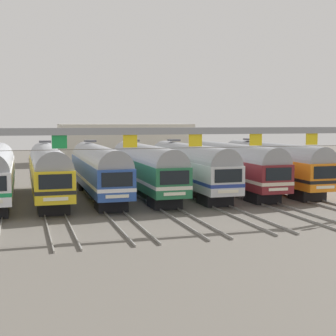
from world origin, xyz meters
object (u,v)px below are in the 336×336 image
(commuter_train_silver, at_px, (190,166))
(commuter_train_orange, at_px, (272,164))
(commuter_train_blue, at_px, (98,168))
(commuter_train_maroon, at_px, (232,165))
(catenary_gantry, at_px, (195,143))
(commuter_train_green, at_px, (145,167))
(commuter_train_yellow, at_px, (48,170))

(commuter_train_silver, distance_m, commuter_train_orange, 8.69)
(commuter_train_blue, relative_size, commuter_train_maroon, 1.00)
(commuter_train_blue, distance_m, catenary_gantry, 14.45)
(commuter_train_orange, bearing_deg, commuter_train_green, 180.00)
(commuter_train_orange, height_order, catenary_gantry, catenary_gantry)
(catenary_gantry, bearing_deg, commuter_train_orange, 46.00)
(commuter_train_yellow, distance_m, commuter_train_orange, 21.72)
(commuter_train_maroon, relative_size, commuter_train_orange, 1.00)
(commuter_train_maroon, height_order, catenary_gantry, catenary_gantry)
(commuter_train_silver, height_order, catenary_gantry, catenary_gantry)
(commuter_train_blue, bearing_deg, commuter_train_orange, 0.00)
(commuter_train_yellow, bearing_deg, commuter_train_orange, 0.00)
(commuter_train_green, relative_size, commuter_train_maroon, 1.00)
(commuter_train_orange, bearing_deg, commuter_train_silver, 180.00)
(commuter_train_blue, height_order, commuter_train_silver, same)
(commuter_train_green, distance_m, commuter_train_orange, 13.03)
(commuter_train_yellow, bearing_deg, commuter_train_maroon, -0.01)
(commuter_train_maroon, xyz_separation_m, commuter_train_orange, (4.34, 0.00, 0.00))
(commuter_train_green, relative_size, commuter_train_silver, 1.00)
(catenary_gantry, bearing_deg, commuter_train_yellow, 122.77)
(commuter_train_yellow, height_order, commuter_train_blue, same)
(commuter_train_orange, bearing_deg, catenary_gantry, -134.00)
(commuter_train_blue, xyz_separation_m, commuter_train_orange, (17.38, 0.00, 0.00))
(commuter_train_blue, distance_m, commuter_train_orange, 17.38)
(commuter_train_blue, relative_size, commuter_train_orange, 1.00)
(commuter_train_blue, bearing_deg, commuter_train_green, 0.00)
(commuter_train_blue, xyz_separation_m, commuter_train_maroon, (13.03, -0.00, -0.00))
(commuter_train_yellow, xyz_separation_m, commuter_train_green, (8.69, 0.00, 0.00))
(commuter_train_orange, bearing_deg, commuter_train_maroon, -179.94)
(commuter_train_yellow, distance_m, commuter_train_blue, 4.34)
(commuter_train_blue, bearing_deg, commuter_train_maroon, -0.02)
(commuter_train_blue, relative_size, commuter_train_green, 1.00)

